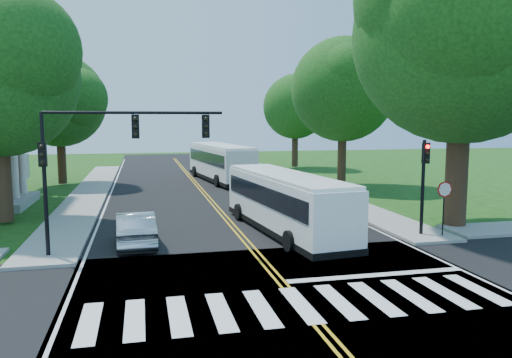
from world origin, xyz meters
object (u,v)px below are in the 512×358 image
object	(u,v)px
bus_follow	(220,162)
signal_ne	(424,174)
bus_lead	(285,202)
hatchback	(136,229)
dark_sedan	(293,192)
signal_nw	(106,148)
suv	(324,210)

from	to	relation	value
bus_follow	signal_ne	bearing A→B (deg)	96.66
bus_lead	hatchback	bearing A→B (deg)	2.49
signal_ne	bus_follow	distance (m)	24.17
bus_lead	dark_sedan	distance (m)	9.03
signal_nw	hatchback	world-z (taller)	signal_nw
hatchback	suv	xyz separation A→B (m)	(9.95, 3.43, -0.16)
signal_ne	hatchback	distance (m)	13.27
signal_ne	bus_lead	distance (m)	6.59
signal_nw	hatchback	size ratio (longest dim) A/B	1.56
signal_nw	dark_sedan	distance (m)	15.95
signal_ne	bus_lead	size ratio (longest dim) A/B	0.39
bus_follow	dark_sedan	distance (m)	12.95
suv	dark_sedan	world-z (taller)	dark_sedan
bus_lead	suv	world-z (taller)	bus_lead
suv	dark_sedan	xyz separation A→B (m)	(0.12, 6.16, 0.07)
bus_lead	hatchback	xyz separation A→B (m)	(-7.06, -1.12, -0.76)
signal_nw	signal_ne	xyz separation A→B (m)	(14.06, 0.01, -1.41)
bus_lead	hatchback	distance (m)	7.19
bus_follow	suv	distance (m)	18.97
bus_follow	suv	world-z (taller)	bus_follow
signal_nw	bus_follow	xyz separation A→B (m)	(8.20, 23.43, -2.66)
signal_nw	dark_sedan	bearing A→B (deg)	44.38
signal_nw	suv	bearing A→B (deg)	23.16
suv	dark_sedan	bearing A→B (deg)	-110.21
signal_nw	suv	distance (m)	12.52
suv	dark_sedan	distance (m)	6.16
signal_ne	dark_sedan	bearing A→B (deg)	105.28
hatchback	suv	world-z (taller)	hatchback
signal_nw	signal_ne	size ratio (longest dim) A/B	1.62
signal_ne	bus_follow	xyz separation A→B (m)	(-5.86, 23.42, -1.24)
signal_nw	bus_follow	distance (m)	24.96
bus_lead	hatchback	world-z (taller)	bus_lead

